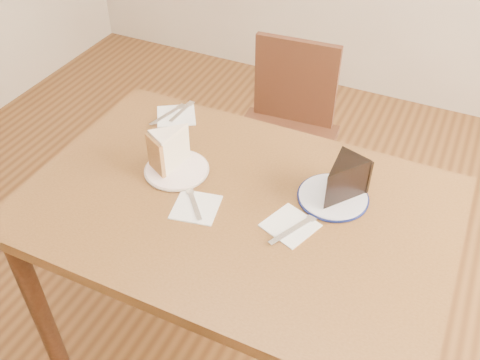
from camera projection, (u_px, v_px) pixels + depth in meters
name	position (u px, v px, depth m)	size (l,w,h in m)	color
ground	(238.00, 349.00, 2.00)	(4.00, 4.00, 0.00)	#4B2C14
table	(237.00, 227.00, 1.57)	(1.20, 0.80, 0.75)	#4B2D14
chair_far	(284.00, 135.00, 2.24)	(0.44, 0.44, 0.83)	#34190F
plate_cream	(177.00, 170.00, 1.61)	(0.19, 0.19, 0.01)	white
plate_navy	(333.00, 197.00, 1.52)	(0.19, 0.19, 0.01)	white
carrot_cake	(173.00, 148.00, 1.59)	(0.08, 0.11, 0.11)	beige
chocolate_cake	(340.00, 183.00, 1.47)	(0.10, 0.14, 0.10)	black
napkin_cream	(196.00, 207.00, 1.49)	(0.12, 0.12, 0.00)	white
napkin_navy	(290.00, 225.00, 1.44)	(0.12, 0.12, 0.00)	white
napkin_spare	(176.00, 116.00, 1.84)	(0.13, 0.13, 0.00)	white
fork_cream	(194.00, 203.00, 1.50)	(0.01, 0.14, 0.00)	silver
knife_navy	(294.00, 229.00, 1.42)	(0.02, 0.17, 0.00)	silver
fork_spare	(181.00, 112.00, 1.85)	(0.01, 0.14, 0.00)	white
knife_spare	(167.00, 115.00, 1.83)	(0.01, 0.16, 0.00)	silver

